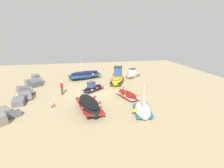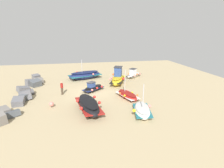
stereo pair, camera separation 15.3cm
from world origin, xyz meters
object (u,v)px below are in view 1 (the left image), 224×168
at_px(fishing_boat_0, 143,110).
at_px(fishing_boat_4, 127,95).
at_px(fishing_boat_3, 89,105).
at_px(fishing_boat_1, 118,78).
at_px(fishing_boat_2, 85,75).
at_px(fishing_boat_5, 93,88).
at_px(fishing_boat_6, 133,74).
at_px(person_walking, 62,87).
at_px(mooring_buoy_0, 52,104).

distance_m(fishing_boat_0, fishing_boat_4, 4.39).
relative_size(fishing_boat_3, fishing_boat_4, 1.36).
relative_size(fishing_boat_1, fishing_boat_4, 1.32).
relative_size(fishing_boat_0, fishing_boat_4, 0.96).
height_order(fishing_boat_2, fishing_boat_4, fishing_boat_4).
bearing_deg(fishing_boat_5, fishing_boat_6, 178.22).
bearing_deg(fishing_boat_5, person_walking, -30.13).
bearing_deg(fishing_boat_0, person_walking, 59.33).
bearing_deg(fishing_boat_3, fishing_boat_0, -118.78).
height_order(fishing_boat_0, fishing_boat_2, fishing_boat_2).
xyz_separation_m(fishing_boat_0, mooring_buoy_0, (3.26, 8.60, -0.04)).
distance_m(fishing_boat_1, person_walking, 8.53).
xyz_separation_m(fishing_boat_5, mooring_buoy_0, (-4.49, 4.69, -0.05)).
xyz_separation_m(fishing_boat_2, fishing_boat_5, (-6.43, -0.72, -0.23)).
bearing_deg(person_walking, fishing_boat_3, 172.54).
xyz_separation_m(fishing_boat_6, mooring_buoy_0, (-10.44, 12.07, -0.13)).
xyz_separation_m(fishing_boat_2, mooring_buoy_0, (-10.92, 3.97, -0.28)).
bearing_deg(fishing_boat_6, fishing_boat_3, 14.07).
bearing_deg(fishing_boat_6, fishing_boat_5, -2.35).
height_order(fishing_boat_4, person_walking, fishing_boat_4).
relative_size(fishing_boat_5, mooring_buoy_0, 5.14).
distance_m(fishing_boat_2, fishing_boat_5, 6.48).
distance_m(fishing_boat_3, person_walking, 6.14).
distance_m(fishing_boat_1, fishing_boat_3, 10.14).
height_order(fishing_boat_1, fishing_boat_2, fishing_boat_2).
bearing_deg(fishing_boat_5, fishing_boat_1, 174.14).
distance_m(fishing_boat_4, fishing_boat_6, 10.03).
bearing_deg(fishing_boat_2, fishing_boat_5, -103.54).
relative_size(fishing_boat_4, fishing_boat_5, 1.20).
distance_m(fishing_boat_0, person_walking, 10.51).
bearing_deg(fishing_boat_0, fishing_boat_2, 29.52).
bearing_deg(fishing_boat_2, mooring_buoy_0, -129.89).
distance_m(fishing_boat_1, fishing_boat_4, 6.13).
relative_size(fishing_boat_0, fishing_boat_1, 0.73).
bearing_deg(fishing_boat_5, fishing_boat_0, 76.12).
height_order(fishing_boat_3, fishing_boat_6, fishing_boat_6).
bearing_deg(fishing_boat_4, fishing_boat_2, -173.50).
bearing_deg(fishing_boat_1, fishing_boat_4, -160.22).
height_order(fishing_boat_1, fishing_boat_5, fishing_boat_1).
distance_m(fishing_boat_4, mooring_buoy_0, 8.45).
xyz_separation_m(fishing_boat_3, person_walking, (5.41, 2.88, 0.33)).
bearing_deg(fishing_boat_3, fishing_boat_1, -39.51).
bearing_deg(mooring_buoy_0, fishing_boat_6, -49.15).
height_order(fishing_boat_2, fishing_boat_6, fishing_boat_2).
bearing_deg(fishing_boat_2, fishing_boat_6, -23.33).
bearing_deg(fishing_boat_1, person_walking, 135.85).
height_order(fishing_boat_5, person_walking, person_walking).
bearing_deg(fishing_boat_1, fishing_boat_3, 172.96).
height_order(fishing_boat_1, mooring_buoy_0, fishing_boat_1).
bearing_deg(fishing_boat_2, person_walking, -133.73).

